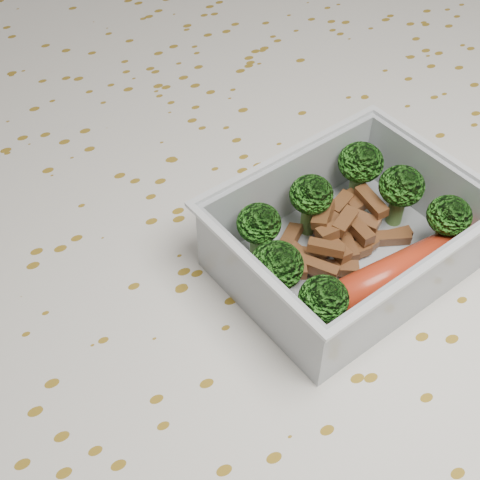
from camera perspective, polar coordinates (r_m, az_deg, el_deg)
name	(u,v)px	position (r m, az deg, el deg)	size (l,w,h in m)	color
dining_table	(248,328)	(0.57, 0.66, -7.48)	(1.40, 0.90, 0.75)	brown
tablecloth	(248,290)	(0.53, 0.71, -4.31)	(1.46, 0.96, 0.19)	silver
lunch_container	(347,244)	(0.48, 9.08, -0.34)	(0.20, 0.17, 0.06)	silver
broccoli_florets	(340,221)	(0.47, 8.52, 1.64)	(0.16, 0.13, 0.05)	#608C3F
meat_pile	(334,236)	(0.49, 8.04, 0.32)	(0.11, 0.07, 0.03)	brown
sausage	(389,276)	(0.47, 12.58, -3.01)	(0.16, 0.03, 0.03)	red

